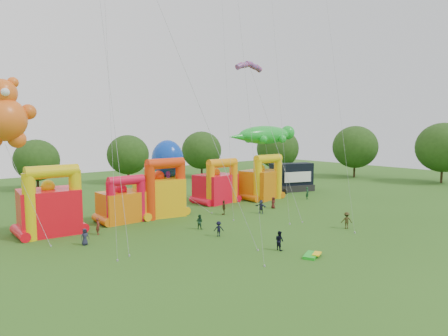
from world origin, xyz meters
TOP-DOWN VIEW (x-y plane):
  - ground at (0.00, 0.00)m, footprint 160.00×160.00m
  - tree_ring at (-1.20, 0.62)m, footprint 125.08×127.19m
  - bouncy_castle_0 at (-15.48, 26.28)m, footprint 6.20×5.18m
  - bouncy_castle_1 at (-7.24, 26.59)m, footprint 4.93×3.99m
  - bouncy_castle_2 at (-2.13, 26.52)m, footprint 6.40×5.54m
  - bouncy_castle_3 at (8.82, 28.89)m, footprint 6.19×5.30m
  - bouncy_castle_4 at (16.19, 26.90)m, footprint 6.62×5.81m
  - stage_trailer at (25.56, 28.96)m, footprint 8.04×5.07m
  - teddy_bear_kite at (-18.59, 25.32)m, footprint 6.00×7.37m
  - gecko_kite at (17.11, 27.06)m, footprint 13.77×4.55m
  - octopus_kite at (0.75, 27.12)m, footprint 5.71×7.03m
  - parafoil_kites at (-5.40, 14.51)m, footprint 22.07×15.57m
  - diamond_kites at (1.34, 15.22)m, footprint 25.69×20.14m
  - folded_kite_bundle at (-0.36, 4.15)m, footprint 2.23×1.74m
  - spectator_0 at (-14.20, 19.99)m, footprint 0.80×0.54m
  - spectator_1 at (-11.76, 22.82)m, footprint 0.65×0.76m
  - spectator_2 at (-2.31, 17.95)m, footprint 0.93×0.99m
  - spectator_3 at (-2.52, 14.31)m, footprint 1.17×1.04m
  - spectator_4 at (4.35, 21.82)m, footprint 1.02×1.13m
  - spectator_5 at (8.60, 19.39)m, footprint 0.94×1.70m
  - spectator_6 at (12.17, 20.60)m, footprint 0.79×0.54m
  - spectator_7 at (21.38, 22.11)m, footprint 0.83×0.72m
  - spectator_8 at (-1.12, 7.24)m, footprint 0.75×0.92m
  - spectator_9 at (10.32, 7.81)m, footprint 1.34×1.30m

SIDE VIEW (x-z plane):
  - ground at x=0.00m, z-range 0.00..0.00m
  - folded_kite_bundle at x=-0.36m, z-range -0.02..0.29m
  - spectator_3 at x=-2.52m, z-range 0.00..1.57m
  - spectator_6 at x=12.17m, z-range 0.00..1.57m
  - spectator_0 at x=-14.20m, z-range 0.00..1.60m
  - spectator_2 at x=-2.31m, z-range 0.00..1.62m
  - spectator_5 at x=8.60m, z-range 0.00..1.75m
  - spectator_1 at x=-11.76m, z-range 0.00..1.76m
  - spectator_8 at x=-1.12m, z-range 0.00..1.76m
  - spectator_9 at x=10.32m, z-range 0.00..1.84m
  - spectator_4 at x=4.35m, z-range 0.00..1.85m
  - spectator_7 at x=21.38m, z-range 0.00..1.90m
  - bouncy_castle_1 at x=-7.24m, z-range -0.66..4.93m
  - stage_trailer at x=25.56m, z-range -0.09..4.82m
  - bouncy_castle_3 at x=8.82m, z-range -0.80..5.80m
  - bouncy_castle_4 at x=16.19m, z-range -0.86..6.14m
  - bouncy_castle_0 at x=-15.48m, z-range -0.90..6.43m
  - bouncy_castle_2 at x=-2.13m, z-range -0.90..6.46m
  - octopus_kite at x=0.75m, z-range -0.18..9.37m
  - tree_ring at x=-1.20m, z-range 0.22..12.30m
  - teddy_bear_kite at x=-18.59m, z-range 0.23..16.31m
  - gecko_kite at x=17.11m, z-range 3.71..15.19m
  - parafoil_kites at x=-5.40m, z-range -1.93..27.44m
  - diamond_kites at x=1.34m, z-range -5.79..38.79m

